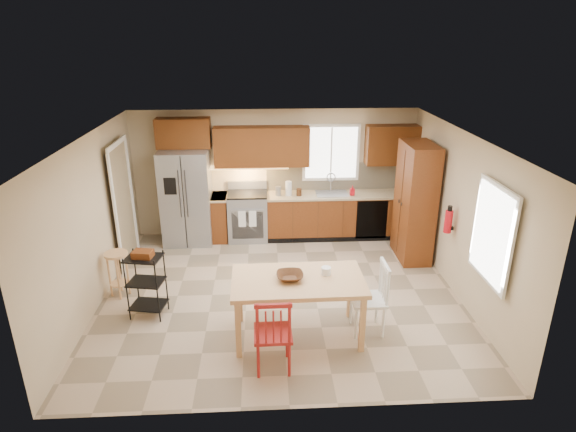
% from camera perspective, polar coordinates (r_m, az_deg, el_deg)
% --- Properties ---
extents(floor, '(5.50, 5.50, 0.00)m').
position_cam_1_polar(floor, '(7.70, -0.90, -9.11)').
color(floor, tan).
rests_on(floor, ground).
extents(ceiling, '(5.50, 5.00, 0.02)m').
position_cam_1_polar(ceiling, '(6.79, -1.02, 9.42)').
color(ceiling, silver).
rests_on(ceiling, ground).
extents(wall_back, '(5.50, 0.02, 2.50)m').
position_cam_1_polar(wall_back, '(9.52, -1.56, 5.11)').
color(wall_back, '#CCB793').
rests_on(wall_back, ground).
extents(wall_front, '(5.50, 0.02, 2.50)m').
position_cam_1_polar(wall_front, '(4.92, 0.24, -11.21)').
color(wall_front, '#CCB793').
rests_on(wall_front, ground).
extents(wall_left, '(0.02, 5.00, 2.50)m').
position_cam_1_polar(wall_left, '(7.57, -22.22, -0.83)').
color(wall_left, '#CCB793').
rests_on(wall_left, ground).
extents(wall_right, '(0.02, 5.00, 2.50)m').
position_cam_1_polar(wall_right, '(7.75, 19.80, 0.01)').
color(wall_right, '#CCB793').
rests_on(wall_right, ground).
extents(refrigerator, '(0.92, 0.75, 1.82)m').
position_cam_1_polar(refrigerator, '(9.38, -11.91, 2.21)').
color(refrigerator, gray).
rests_on(refrigerator, floor).
extents(range_stove, '(0.76, 0.63, 0.92)m').
position_cam_1_polar(range_stove, '(9.48, -4.78, -0.08)').
color(range_stove, gray).
rests_on(range_stove, floor).
extents(base_cabinet_narrow, '(0.30, 0.60, 0.90)m').
position_cam_1_polar(base_cabinet_narrow, '(9.53, -8.08, -0.17)').
color(base_cabinet_narrow, brown).
rests_on(base_cabinet_narrow, floor).
extents(base_cabinet_run, '(2.92, 0.60, 0.90)m').
position_cam_1_polar(base_cabinet_run, '(9.61, 6.25, 0.12)').
color(base_cabinet_run, brown).
rests_on(base_cabinet_run, floor).
extents(dishwasher, '(0.60, 0.02, 0.78)m').
position_cam_1_polar(dishwasher, '(9.46, 9.88, -0.44)').
color(dishwasher, black).
rests_on(dishwasher, floor).
extents(backsplash, '(2.92, 0.03, 0.55)m').
position_cam_1_polar(backsplash, '(9.65, 6.16, 4.75)').
color(backsplash, '#C3B592').
rests_on(backsplash, wall_back).
extents(upper_over_fridge, '(1.00, 0.35, 0.55)m').
position_cam_1_polar(upper_over_fridge, '(9.26, -12.30, 9.60)').
color(upper_over_fridge, '#642E10').
rests_on(upper_over_fridge, wall_back).
extents(upper_left_block, '(1.80, 0.35, 0.75)m').
position_cam_1_polar(upper_left_block, '(9.20, -3.13, 8.22)').
color(upper_left_block, '#642E10').
rests_on(upper_left_block, wall_back).
extents(upper_right_block, '(1.00, 0.35, 0.75)m').
position_cam_1_polar(upper_right_block, '(9.54, 12.22, 8.24)').
color(upper_right_block, '#642E10').
rests_on(upper_right_block, wall_back).
extents(window_back, '(1.12, 0.04, 1.12)m').
position_cam_1_polar(window_back, '(9.49, 5.13, 7.48)').
color(window_back, white).
rests_on(window_back, wall_back).
extents(sink, '(0.62, 0.46, 0.16)m').
position_cam_1_polar(sink, '(9.45, 5.21, 2.42)').
color(sink, gray).
rests_on(sink, base_cabinet_run).
extents(undercab_glow, '(1.60, 0.30, 0.01)m').
position_cam_1_polar(undercab_glow, '(9.28, -4.94, 5.77)').
color(undercab_glow, '#FFBF66').
rests_on(undercab_glow, wall_back).
extents(soap_bottle, '(0.09, 0.09, 0.19)m').
position_cam_1_polar(soap_bottle, '(9.37, 7.63, 3.04)').
color(soap_bottle, red).
rests_on(soap_bottle, base_cabinet_run).
extents(paper_towel, '(0.12, 0.12, 0.28)m').
position_cam_1_polar(paper_towel, '(9.26, 0.07, 3.29)').
color(paper_towel, white).
rests_on(paper_towel, base_cabinet_run).
extents(canister_steel, '(0.11, 0.11, 0.18)m').
position_cam_1_polar(canister_steel, '(9.27, -1.17, 2.97)').
color(canister_steel, gray).
rests_on(canister_steel, base_cabinet_run).
extents(canister_wood, '(0.10, 0.10, 0.14)m').
position_cam_1_polar(canister_wood, '(9.27, 1.32, 2.84)').
color(canister_wood, '#492713').
rests_on(canister_wood, base_cabinet_run).
extents(pantry, '(0.50, 0.95, 2.10)m').
position_cam_1_polar(pantry, '(8.76, 14.82, 1.58)').
color(pantry, brown).
rests_on(pantry, floor).
extents(fire_extinguisher, '(0.12, 0.12, 0.36)m').
position_cam_1_polar(fire_extinguisher, '(7.89, 18.46, -0.63)').
color(fire_extinguisher, red).
rests_on(fire_extinguisher, wall_right).
extents(window_right, '(0.04, 1.02, 1.32)m').
position_cam_1_polar(window_right, '(6.69, 23.08, -1.96)').
color(window_right, white).
rests_on(window_right, wall_right).
extents(doorway, '(0.04, 0.95, 2.10)m').
position_cam_1_polar(doorway, '(8.78, -19.00, 1.14)').
color(doorway, '#8C7A59').
rests_on(doorway, wall_left).
extents(dining_table, '(1.75, 1.00, 0.84)m').
position_cam_1_polar(dining_table, '(6.53, 1.18, -10.84)').
color(dining_table, tan).
rests_on(dining_table, floor).
extents(chair_red, '(0.48, 0.48, 1.02)m').
position_cam_1_polar(chair_red, '(5.93, -1.80, -13.56)').
color(chair_red, maroon).
rests_on(chair_red, floor).
extents(chair_white, '(0.48, 0.48, 1.02)m').
position_cam_1_polar(chair_white, '(6.66, 9.45, -9.60)').
color(chair_white, white).
rests_on(chair_white, floor).
extents(table_bowl, '(0.36, 0.36, 0.09)m').
position_cam_1_polar(table_bowl, '(6.31, 0.22, -7.54)').
color(table_bowl, '#492713').
rests_on(table_bowl, dining_table).
extents(table_jar, '(0.14, 0.14, 0.16)m').
position_cam_1_polar(table_jar, '(6.43, 4.53, -6.69)').
color(table_jar, white).
rests_on(table_jar, dining_table).
extents(bar_stool, '(0.39, 0.39, 0.73)m').
position_cam_1_polar(bar_stool, '(7.92, -19.44, -6.52)').
color(bar_stool, tan).
rests_on(bar_stool, floor).
extents(utility_cart, '(0.54, 0.46, 0.97)m').
position_cam_1_polar(utility_cart, '(7.22, -16.41, -7.86)').
color(utility_cart, black).
rests_on(utility_cart, floor).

